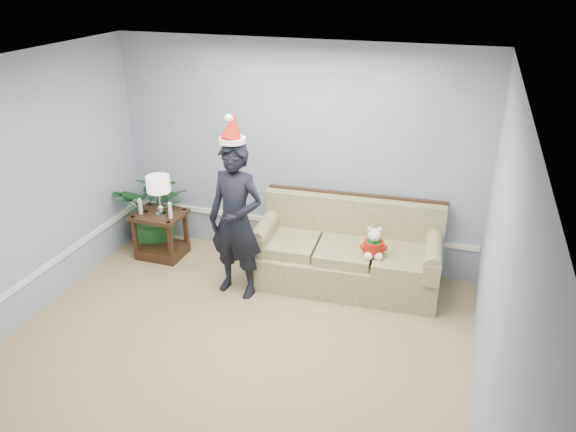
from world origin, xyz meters
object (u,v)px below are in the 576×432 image
Objects in this scene: man at (236,221)px; houseplant at (156,208)px; table_lamp at (158,186)px; sofa at (347,255)px; teddy_bear at (374,246)px; side_table at (161,239)px.

houseplant is at bearing 161.64° from man.
table_lamp is at bearing -49.26° from houseplant.
table_lamp is 0.59m from houseplant.
sofa reaches higher than teddy_bear.
houseplant reaches higher than side_table.
side_table is (-2.39, -0.11, -0.12)m from sofa.
table_lamp is at bearing 165.37° from teddy_bear.
man is at bearing -21.06° from side_table.
table_lamp reaches higher than sofa.
side_table is 1.51m from man.
man is (1.45, -0.74, 0.36)m from houseplant.
side_table is at bearing 179.51° from sofa.
sofa is 0.51m from teddy_bear.
side_table is 0.76m from table_lamp.
side_table is 0.43m from houseplant.
man is 1.53m from teddy_bear.
table_lamp is at bearing -179.50° from sofa.
teddy_bear is at bearing -2.64° from side_table.
sofa is 2.42m from table_lamp.
table_lamp is (0.06, -0.04, 0.76)m from side_table.
sofa reaches higher than side_table.
sofa is 4.22× the size of table_lamp.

